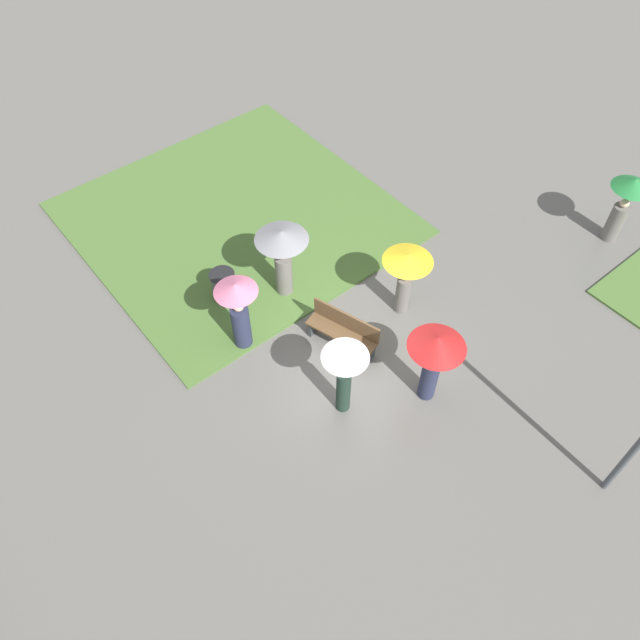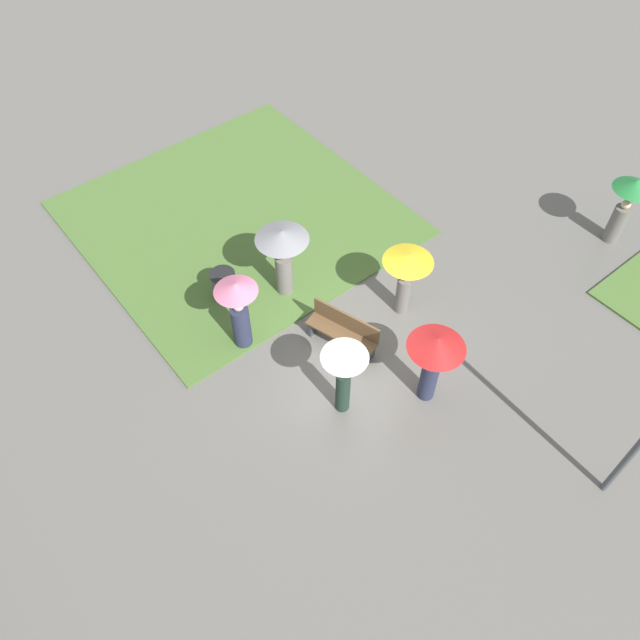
% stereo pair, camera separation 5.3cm
% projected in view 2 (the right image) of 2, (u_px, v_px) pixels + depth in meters
% --- Properties ---
extents(ground_plane, '(90.00, 90.00, 0.00)m').
position_uv_depth(ground_plane, '(351.00, 355.00, 13.57)').
color(ground_plane, '#66635E').
extents(lawn_patch_near, '(7.52, 7.52, 0.06)m').
position_uv_depth(lawn_patch_near, '(236.00, 217.00, 16.32)').
color(lawn_patch_near, '#4C7033').
rests_on(lawn_patch_near, ground_plane).
extents(park_bench, '(1.67, 0.88, 0.90)m').
position_uv_depth(park_bench, '(343.00, 330.00, 13.41)').
color(park_bench, brown).
rests_on(park_bench, ground_plane).
extents(trash_bin, '(0.59, 0.59, 0.80)m').
position_uv_depth(trash_bin, '(224.00, 286.00, 14.30)').
color(trash_bin, '#4C4C51').
rests_on(trash_bin, ground_plane).
extents(crowd_person_red, '(1.13, 1.13, 1.90)m').
position_uv_depth(crowd_person_red, '(435.00, 354.00, 11.83)').
color(crowd_person_red, '#282D47').
rests_on(crowd_person_red, ground_plane).
extents(crowd_person_yellow, '(1.10, 1.10, 1.74)m').
position_uv_depth(crowd_person_yellow, '(407.00, 271.00, 13.40)').
color(crowd_person_yellow, slate).
rests_on(crowd_person_yellow, ground_plane).
extents(crowd_person_grey, '(1.19, 1.19, 1.91)m').
position_uv_depth(crowd_person_grey, '(283.00, 250.00, 13.67)').
color(crowd_person_grey, slate).
rests_on(crowd_person_grey, ground_plane).
extents(crowd_person_pink, '(0.91, 0.91, 1.93)m').
position_uv_depth(crowd_person_pink, '(239.00, 308.00, 12.85)').
color(crowd_person_pink, '#282D47').
rests_on(crowd_person_pink, ground_plane).
extents(crowd_person_white, '(0.91, 0.91, 1.96)m').
position_uv_depth(crowd_person_white, '(344.00, 367.00, 11.65)').
color(crowd_person_white, '#1E3328').
rests_on(crowd_person_white, ground_plane).
extents(lone_walker_far_path, '(0.99, 0.99, 1.86)m').
position_uv_depth(lone_walker_far_path, '(628.00, 200.00, 14.88)').
color(lone_walker_far_path, slate).
rests_on(lone_walker_far_path, ground_plane).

